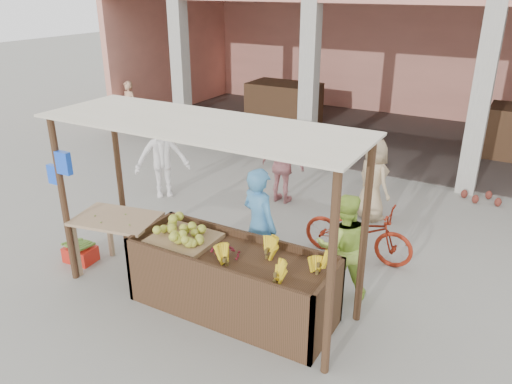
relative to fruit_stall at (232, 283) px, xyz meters
The scene contains 19 objects.
ground 0.64m from the fruit_stall, behind, with size 60.00×60.00×0.00m, color gray.
market_building 9.23m from the fruit_stall, 92.86° to the left, with size 14.40×6.40×4.20m.
fruit_stall is the anchor object (origin of this frame).
stall_awning 1.66m from the fruit_stall, behind, with size 4.09×1.35×2.39m.
banana_heap 0.75m from the fruit_stall, ahead, with size 1.14×0.62×0.21m, color yellow, non-canonical shape.
melon_tray 0.88m from the fruit_stall, behind, with size 0.82×0.71×0.21m.
berry_heap 0.47m from the fruit_stall, 155.49° to the right, with size 0.41×0.34×0.13m, color maroon.
side_table 1.87m from the fruit_stall, behind, with size 1.24×0.95×0.90m.
papaya_pile 1.93m from the fruit_stall, behind, with size 0.78×0.44×0.22m, color #4D852B, non-canonical shape.
red_crate 2.65m from the fruit_stall, behind, with size 0.45×0.32×0.23m, color red.
plantain_bundle 2.64m from the fruit_stall, behind, with size 0.36×0.25×0.07m, color olive, non-canonical shape.
produce_sacks 5.74m from the fruit_stall, 65.86° to the left, with size 1.10×0.82×0.67m.
vendor_blue 0.93m from the fruit_stall, 93.43° to the left, with size 0.67×0.49×1.78m, color #4A94D1.
vendor_green 1.52m from the fruit_stall, 43.24° to the left, with size 0.74×0.43×1.53m, color #B2D94B.
motorcycle 2.26m from the fruit_stall, 65.31° to the left, with size 1.74×0.60×0.91m, color maroon.
shopper_a 4.01m from the fruit_stall, 141.36° to the left, with size 1.14×0.57×1.77m, color silver.
shopper_b 3.54m from the fruit_stall, 106.17° to the left, with size 0.92×0.49×1.56m, color tan.
shopper_c 3.59m from the fruit_stall, 78.58° to the left, with size 0.78×0.50×1.61m, color tan.
shopper_e 9.09m from the fruit_stall, 140.30° to the left, with size 0.53×0.40×1.43m, color tan.
Camera 1 is at (3.37, -4.49, 3.88)m, focal length 35.00 mm.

